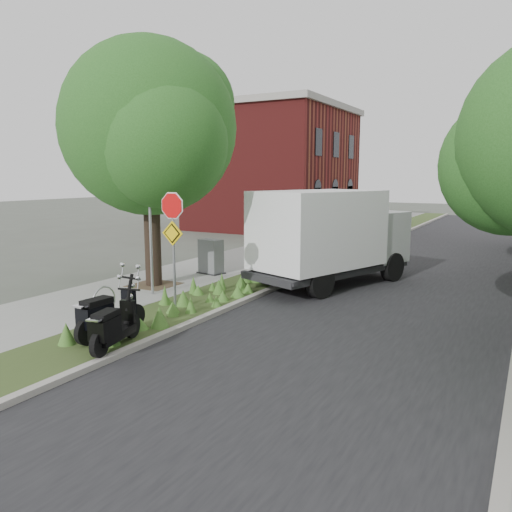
{
  "coord_description": "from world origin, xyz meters",
  "views": [
    {
      "loc": [
        6.58,
        -9.38,
        3.61
      ],
      "look_at": [
        -0.41,
        3.15,
        1.3
      ],
      "focal_mm": 35.0,
      "sensor_mm": 36.0,
      "label": 1
    }
  ],
  "objects": [
    {
      "name": "ground",
      "position": [
        0.0,
        0.0,
        0.0
      ],
      "size": [
        120.0,
        120.0,
        0.0
      ],
      "primitive_type": "plane",
      "color": "#4C5147",
      "rests_on": "ground"
    },
    {
      "name": "sidewalk_near",
      "position": [
        -4.25,
        10.0,
        0.06
      ],
      "size": [
        3.5,
        60.0,
        0.12
      ],
      "primitive_type": "cube",
      "color": "gray",
      "rests_on": "ground"
    },
    {
      "name": "verge",
      "position": [
        -1.5,
        10.0,
        0.06
      ],
      "size": [
        2.0,
        60.0,
        0.12
      ],
      "primitive_type": "cube",
      "color": "#364A1F",
      "rests_on": "ground"
    },
    {
      "name": "kerb_near",
      "position": [
        -0.5,
        10.0,
        0.07
      ],
      "size": [
        0.2,
        60.0,
        0.13
      ],
      "primitive_type": "cube",
      "color": "#9E9991",
      "rests_on": "ground"
    },
    {
      "name": "road",
      "position": [
        3.0,
        10.0,
        0.01
      ],
      "size": [
        7.0,
        60.0,
        0.01
      ],
      "primitive_type": "cube",
      "color": "black",
      "rests_on": "ground"
    },
    {
      "name": "street_tree_main",
      "position": [
        -4.08,
        2.86,
        4.8
      ],
      "size": [
        6.21,
        5.54,
        7.66
      ],
      "color": "black",
      "rests_on": "ground"
    },
    {
      "name": "bare_post",
      "position": [
        -3.2,
        1.8,
        2.12
      ],
      "size": [
        0.08,
        0.08,
        4.0
      ],
      "color": "#A5A8AD",
      "rests_on": "ground"
    },
    {
      "name": "bike_hoop",
      "position": [
        -2.7,
        -0.6,
        0.5
      ],
      "size": [
        0.06,
        0.78,
        0.77
      ],
      "color": "#A5A8AD",
      "rests_on": "ground"
    },
    {
      "name": "sign_assembly",
      "position": [
        -1.4,
        0.58,
        2.33
      ],
      "size": [
        0.94,
        0.08,
        3.22
      ],
      "color": "#A5A8AD",
      "rests_on": "ground"
    },
    {
      "name": "brick_building",
      "position": [
        -9.5,
        22.0,
        4.21
      ],
      "size": [
        9.4,
        10.4,
        8.3
      ],
      "color": "maroon",
      "rests_on": "ground"
    },
    {
      "name": "scooter_near",
      "position": [
        -0.7,
        -2.35,
        0.53
      ],
      "size": [
        0.64,
        1.75,
        0.85
      ],
      "color": "black",
      "rests_on": "ground"
    },
    {
      "name": "scooter_far",
      "position": [
        -1.35,
        -1.91,
        0.57
      ],
      "size": [
        0.43,
        1.95,
        0.93
      ],
      "color": "black",
      "rests_on": "ground"
    },
    {
      "name": "box_truck",
      "position": [
        0.75,
        6.04,
        1.75
      ],
      "size": [
        4.11,
        6.34,
        2.68
      ],
      "color": "#262628",
      "rests_on": "ground"
    },
    {
      "name": "utility_cabinet",
      "position": [
        -3.48,
        5.31,
        0.71
      ],
      "size": [
        1.03,
        0.78,
        1.24
      ],
      "color": "#262628",
      "rests_on": "ground"
    }
  ]
}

